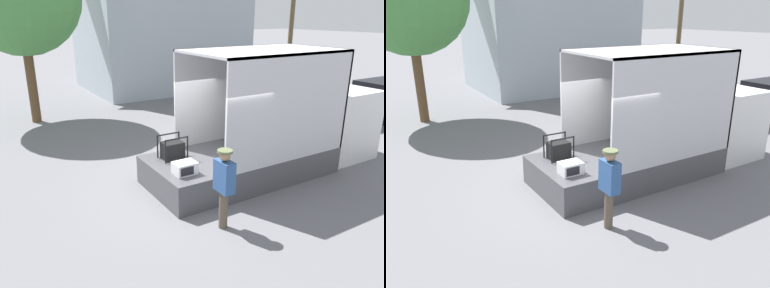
{
  "view_description": "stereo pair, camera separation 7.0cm",
  "coord_description": "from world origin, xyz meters",
  "views": [
    {
      "loc": [
        -4.52,
        -7.24,
        4.14
      ],
      "look_at": [
        -0.27,
        -0.2,
        1.27
      ],
      "focal_mm": 35.0,
      "sensor_mm": 36.0,
      "label": 1
    },
    {
      "loc": [
        -4.46,
        -7.28,
        4.14
      ],
      "look_at": [
        -0.27,
        -0.2,
        1.27
      ],
      "focal_mm": 35.0,
      "sensor_mm": 36.0,
      "label": 2
    }
  ],
  "objects": [
    {
      "name": "house_backdrop",
      "position": [
        5.6,
        13.09,
        4.68
      ],
      "size": [
        8.92,
        6.86,
        9.18
      ],
      "color": "#A8B2BC",
      "rests_on": "ground"
    },
    {
      "name": "portable_generator",
      "position": [
        -0.42,
        0.47,
        0.95
      ],
      "size": [
        0.64,
        0.47,
        0.6
      ],
      "color": "black",
      "rests_on": "tailgate_deck"
    },
    {
      "name": "pickup_truck_black",
      "position": [
        10.02,
        1.89,
        0.63
      ],
      "size": [
        5.19,
        1.92,
        1.5
      ],
      "color": "black",
      "rests_on": "ground"
    },
    {
      "name": "box_truck",
      "position": [
        3.38,
        -0.0,
        0.93
      ],
      "size": [
        5.76,
        2.32,
        3.31
      ],
      "color": "white",
      "rests_on": "ground"
    },
    {
      "name": "tailgate_deck",
      "position": [
        -0.57,
        0.0,
        0.36
      ],
      "size": [
        1.15,
        2.2,
        0.72
      ],
      "primitive_type": "cube",
      "color": "#4C4C51",
      "rests_on": "ground"
    },
    {
      "name": "utility_pole",
      "position": [
        12.67,
        9.75,
        4.58
      ],
      "size": [
        1.8,
        0.28,
        8.84
      ],
      "color": "brown",
      "rests_on": "ground"
    },
    {
      "name": "worker_person",
      "position": [
        -0.52,
        -1.84,
        1.03
      ],
      "size": [
        0.3,
        0.44,
        1.69
      ],
      "color": "brown",
      "rests_on": "ground"
    },
    {
      "name": "ground_plane",
      "position": [
        0.0,
        0.0,
        0.0
      ],
      "size": [
        160.0,
        160.0,
        0.0
      ],
      "primitive_type": "plane",
      "color": "slate"
    },
    {
      "name": "microwave",
      "position": [
        -0.65,
        -0.51,
        0.86
      ],
      "size": [
        0.51,
        0.4,
        0.28
      ],
      "color": "white",
      "rests_on": "tailgate_deck"
    }
  ]
}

